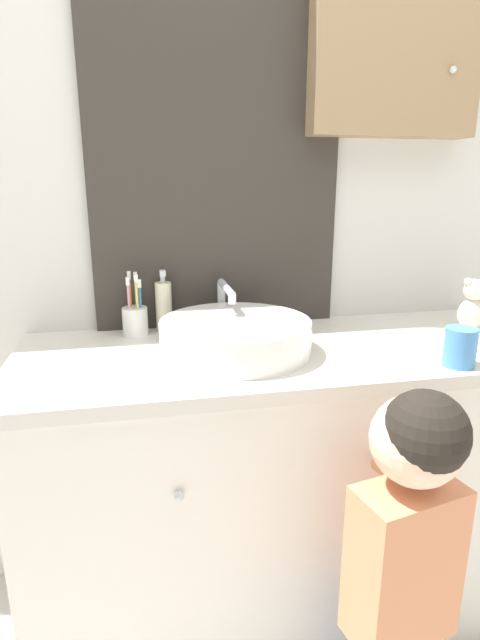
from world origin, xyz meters
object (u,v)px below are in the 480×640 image
soap_dispenser (164,306)px  child_figure (405,548)px  toothbrush_holder (135,319)px  teddy_bear (473,305)px  sink_basin (236,335)px  drinking_cup (460,347)px

soap_dispenser → child_figure: soap_dispenser is taller
toothbrush_holder → child_figure: (0.53, -0.65, -0.35)m
soap_dispenser → child_figure: bearing=-56.6°
toothbrush_holder → teddy_bear: size_ratio=1.18×
teddy_bear → toothbrush_holder: bearing=172.1°
sink_basin → toothbrush_holder: size_ratio=2.38×
soap_dispenser → toothbrush_holder: bearing=-164.3°
sink_basin → teddy_bear: bearing=4.8°
child_figure → teddy_bear: teddy_bear is taller
child_figure → toothbrush_holder: bearing=129.2°
toothbrush_holder → teddy_bear: (1.00, -0.14, 0.02)m
drinking_cup → sink_basin: bearing=157.8°
toothbrush_holder → drinking_cup: bearing=-28.0°
toothbrush_holder → drinking_cup: (0.78, -0.41, -0.00)m
soap_dispenser → child_figure: size_ratio=0.21×
sink_basin → teddy_bear: teddy_bear is taller
toothbrush_holder → soap_dispenser: bearing=15.7°
toothbrush_holder → child_figure: 0.91m
soap_dispenser → child_figure: 0.89m
toothbrush_holder → soap_dispenser: same height
teddy_bear → drinking_cup: size_ratio=1.65×
soap_dispenser → teddy_bear: size_ratio=1.17×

